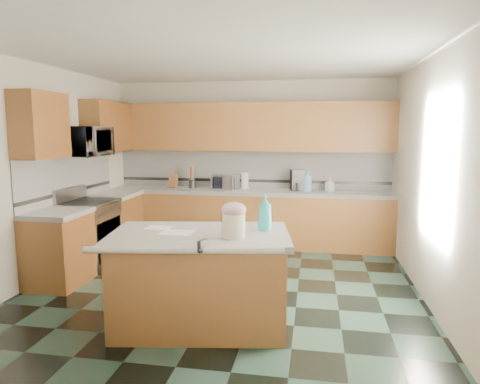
% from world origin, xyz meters
% --- Properties ---
extents(floor, '(4.60, 4.60, 0.00)m').
position_xyz_m(floor, '(0.00, 0.00, 0.00)').
color(floor, black).
rests_on(floor, ground).
extents(ceiling, '(4.60, 4.60, 0.00)m').
position_xyz_m(ceiling, '(0.00, 0.00, 2.70)').
color(ceiling, white).
rests_on(ceiling, ground).
extents(wall_back, '(4.60, 0.04, 2.70)m').
position_xyz_m(wall_back, '(0.00, 2.32, 1.35)').
color(wall_back, beige).
rests_on(wall_back, ground).
extents(wall_front, '(4.60, 0.04, 2.70)m').
position_xyz_m(wall_front, '(0.00, -2.32, 1.35)').
color(wall_front, beige).
rests_on(wall_front, ground).
extents(wall_left, '(0.04, 4.60, 2.70)m').
position_xyz_m(wall_left, '(-2.32, 0.00, 1.35)').
color(wall_left, beige).
rests_on(wall_left, ground).
extents(wall_right, '(0.04, 4.60, 2.70)m').
position_xyz_m(wall_right, '(2.32, 0.00, 1.35)').
color(wall_right, beige).
rests_on(wall_right, ground).
extents(back_base_cab, '(4.60, 0.60, 0.86)m').
position_xyz_m(back_base_cab, '(0.00, 2.00, 0.43)').
color(back_base_cab, '#381B09').
rests_on(back_base_cab, ground).
extents(back_countertop, '(4.60, 0.64, 0.06)m').
position_xyz_m(back_countertop, '(0.00, 2.00, 0.89)').
color(back_countertop, silver).
rests_on(back_countertop, back_base_cab).
extents(back_upper_cab, '(4.60, 0.33, 0.78)m').
position_xyz_m(back_upper_cab, '(0.00, 2.13, 1.94)').
color(back_upper_cab, '#381B09').
rests_on(back_upper_cab, wall_back).
extents(back_backsplash, '(4.60, 0.02, 0.63)m').
position_xyz_m(back_backsplash, '(0.00, 2.29, 1.24)').
color(back_backsplash, silver).
rests_on(back_backsplash, back_countertop).
extents(back_accent_band, '(4.60, 0.01, 0.05)m').
position_xyz_m(back_accent_band, '(0.00, 2.28, 1.04)').
color(back_accent_band, black).
rests_on(back_accent_band, back_countertop).
extents(left_base_cab_rear, '(0.60, 0.82, 0.86)m').
position_xyz_m(left_base_cab_rear, '(-2.00, 1.29, 0.43)').
color(left_base_cab_rear, '#381B09').
rests_on(left_base_cab_rear, ground).
extents(left_counter_rear, '(0.64, 0.82, 0.06)m').
position_xyz_m(left_counter_rear, '(-2.00, 1.29, 0.89)').
color(left_counter_rear, silver).
rests_on(left_counter_rear, left_base_cab_rear).
extents(left_base_cab_front, '(0.60, 0.72, 0.86)m').
position_xyz_m(left_base_cab_front, '(-2.00, -0.24, 0.43)').
color(left_base_cab_front, '#381B09').
rests_on(left_base_cab_front, ground).
extents(left_counter_front, '(0.64, 0.72, 0.06)m').
position_xyz_m(left_counter_front, '(-2.00, -0.24, 0.89)').
color(left_counter_front, silver).
rests_on(left_counter_front, left_base_cab_front).
extents(left_backsplash, '(0.02, 2.30, 0.63)m').
position_xyz_m(left_backsplash, '(-2.29, 0.55, 1.24)').
color(left_backsplash, silver).
rests_on(left_backsplash, wall_left).
extents(left_accent_band, '(0.01, 2.30, 0.05)m').
position_xyz_m(left_accent_band, '(-2.28, 0.55, 1.04)').
color(left_accent_band, black).
rests_on(left_accent_band, wall_left).
extents(left_upper_cab_rear, '(0.33, 1.09, 0.78)m').
position_xyz_m(left_upper_cab_rear, '(-2.13, 1.42, 1.94)').
color(left_upper_cab_rear, '#381B09').
rests_on(left_upper_cab_rear, wall_left).
extents(left_upper_cab_front, '(0.33, 0.72, 0.78)m').
position_xyz_m(left_upper_cab_front, '(-2.13, -0.24, 1.94)').
color(left_upper_cab_front, '#381B09').
rests_on(left_upper_cab_front, wall_left).
extents(range_body, '(0.60, 0.76, 0.88)m').
position_xyz_m(range_body, '(-2.00, 0.50, 0.44)').
color(range_body, '#B7B7BC').
rests_on(range_body, ground).
extents(range_oven_door, '(0.02, 0.68, 0.55)m').
position_xyz_m(range_oven_door, '(-1.71, 0.50, 0.40)').
color(range_oven_door, black).
rests_on(range_oven_door, range_body).
extents(range_cooktop, '(0.62, 0.78, 0.04)m').
position_xyz_m(range_cooktop, '(-2.00, 0.50, 0.90)').
color(range_cooktop, black).
rests_on(range_cooktop, range_body).
extents(range_handle, '(0.02, 0.66, 0.02)m').
position_xyz_m(range_handle, '(-1.68, 0.50, 0.78)').
color(range_handle, '#B7B7BC').
rests_on(range_handle, range_body).
extents(range_backguard, '(0.06, 0.76, 0.18)m').
position_xyz_m(range_backguard, '(-2.26, 0.50, 1.02)').
color(range_backguard, '#B7B7BC').
rests_on(range_backguard, range_body).
extents(microwave, '(0.50, 0.73, 0.41)m').
position_xyz_m(microwave, '(-2.00, 0.50, 1.73)').
color(microwave, '#B7B7BC').
rests_on(microwave, wall_left).
extents(island_base, '(1.70, 1.14, 0.86)m').
position_xyz_m(island_base, '(0.00, -1.03, 0.43)').
color(island_base, '#381B09').
rests_on(island_base, ground).
extents(island_top, '(1.81, 1.25, 0.06)m').
position_xyz_m(island_top, '(0.00, -1.03, 0.89)').
color(island_top, silver).
rests_on(island_top, island_base).
extents(island_bullnose, '(1.67, 0.32, 0.06)m').
position_xyz_m(island_bullnose, '(0.00, -1.53, 0.89)').
color(island_bullnose, silver).
rests_on(island_bullnose, island_base).
extents(treat_jar, '(0.23, 0.23, 0.22)m').
position_xyz_m(treat_jar, '(0.35, -1.14, 1.03)').
color(treat_jar, white).
rests_on(treat_jar, island_top).
extents(treat_jar_lid, '(0.23, 0.23, 0.14)m').
position_xyz_m(treat_jar_lid, '(0.35, -1.14, 1.17)').
color(treat_jar_lid, '#CC9BA6').
rests_on(treat_jar_lid, treat_jar).
extents(treat_jar_knob, '(0.07, 0.03, 0.03)m').
position_xyz_m(treat_jar_knob, '(0.35, -1.14, 1.22)').
color(treat_jar_knob, tan).
rests_on(treat_jar_knob, treat_jar_lid).
extents(treat_jar_knob_end_l, '(0.04, 0.04, 0.04)m').
position_xyz_m(treat_jar_knob_end_l, '(0.31, -1.14, 1.22)').
color(treat_jar_knob_end_l, tan).
rests_on(treat_jar_knob_end_l, treat_jar_lid).
extents(treat_jar_knob_end_r, '(0.04, 0.04, 0.04)m').
position_xyz_m(treat_jar_knob_end_r, '(0.39, -1.14, 1.22)').
color(treat_jar_knob_end_r, tan).
rests_on(treat_jar_knob_end_r, treat_jar_lid).
extents(soap_bottle_island, '(0.16, 0.16, 0.36)m').
position_xyz_m(soap_bottle_island, '(0.60, -0.82, 1.10)').
color(soap_bottle_island, '#27A7B4').
rests_on(soap_bottle_island, island_top).
extents(paper_sheet_a, '(0.31, 0.24, 0.00)m').
position_xyz_m(paper_sheet_a, '(-0.21, -1.07, 0.92)').
color(paper_sheet_a, white).
rests_on(paper_sheet_a, island_top).
extents(paper_sheet_b, '(0.25, 0.19, 0.00)m').
position_xyz_m(paper_sheet_b, '(-0.45, -0.89, 0.92)').
color(paper_sheet_b, white).
rests_on(paper_sheet_b, island_top).
extents(clamp_body, '(0.06, 0.11, 0.10)m').
position_xyz_m(clamp_body, '(0.16, -1.51, 0.93)').
color(clamp_body, black).
rests_on(clamp_body, island_top).
extents(clamp_handle, '(0.02, 0.08, 0.02)m').
position_xyz_m(clamp_handle, '(0.16, -1.58, 0.91)').
color(clamp_handle, black).
rests_on(clamp_handle, island_top).
extents(knife_block, '(0.14, 0.18, 0.25)m').
position_xyz_m(knife_block, '(-1.30, 2.05, 1.03)').
color(knife_block, '#472814').
rests_on(knife_block, back_countertop).
extents(utensil_crock, '(0.12, 0.12, 0.15)m').
position_xyz_m(utensil_crock, '(-0.97, 2.08, 0.99)').
color(utensil_crock, black).
rests_on(utensil_crock, back_countertop).
extents(utensil_bundle, '(0.07, 0.07, 0.21)m').
position_xyz_m(utensil_bundle, '(-0.97, 2.08, 1.17)').
color(utensil_bundle, '#472814').
rests_on(utensil_bundle, utensil_crock).
extents(toaster_oven, '(0.46, 0.38, 0.23)m').
position_xyz_m(toaster_oven, '(-0.40, 2.05, 1.04)').
color(toaster_oven, '#B7B7BC').
rests_on(toaster_oven, back_countertop).
extents(toaster_oven_door, '(0.36, 0.01, 0.19)m').
position_xyz_m(toaster_oven_door, '(-0.40, 1.92, 1.04)').
color(toaster_oven_door, black).
rests_on(toaster_oven_door, toaster_oven).
extents(paper_towel, '(0.12, 0.12, 0.27)m').
position_xyz_m(paper_towel, '(-0.07, 2.10, 1.05)').
color(paper_towel, white).
rests_on(paper_towel, back_countertop).
extents(paper_towel_base, '(0.18, 0.18, 0.01)m').
position_xyz_m(paper_towel_base, '(-0.07, 2.10, 0.93)').
color(paper_towel_base, '#B7B7BC').
rests_on(paper_towel_base, back_countertop).
extents(water_jug, '(0.16, 0.16, 0.26)m').
position_xyz_m(water_jug, '(0.95, 2.06, 1.05)').
color(water_jug, '#6896CA').
rests_on(water_jug, back_countertop).
extents(water_jug_neck, '(0.07, 0.07, 0.04)m').
position_xyz_m(water_jug_neck, '(0.95, 2.06, 1.20)').
color(water_jug_neck, '#6896CA').
rests_on(water_jug_neck, water_jug).
extents(coffee_maker, '(0.24, 0.26, 0.34)m').
position_xyz_m(coffee_maker, '(0.79, 2.08, 1.09)').
color(coffee_maker, black).
rests_on(coffee_maker, back_countertop).
extents(coffee_carafe, '(0.14, 0.14, 0.14)m').
position_xyz_m(coffee_carafe, '(0.79, 2.03, 0.99)').
color(coffee_carafe, black).
rests_on(coffee_carafe, back_countertop).
extents(soap_bottle_back, '(0.15, 0.15, 0.23)m').
position_xyz_m(soap_bottle_back, '(1.31, 2.05, 1.03)').
color(soap_bottle_back, white).
rests_on(soap_bottle_back, back_countertop).
extents(soap_back_cap, '(0.02, 0.02, 0.03)m').
position_xyz_m(soap_back_cap, '(1.31, 2.05, 1.16)').
color(soap_back_cap, red).
rests_on(soap_back_cap, soap_bottle_back).
extents(window_light_proxy, '(0.02, 1.40, 1.10)m').
position_xyz_m(window_light_proxy, '(2.29, -0.20, 1.50)').
color(window_light_proxy, white).
rests_on(window_light_proxy, wall_right).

